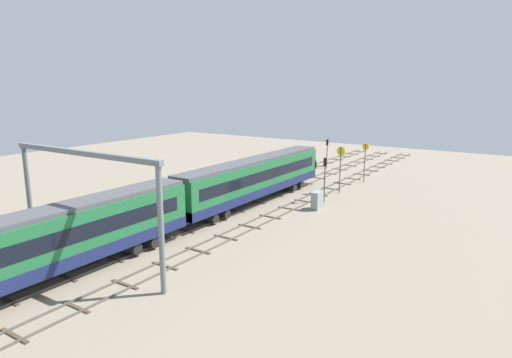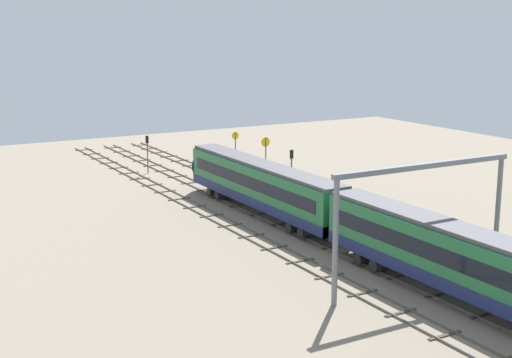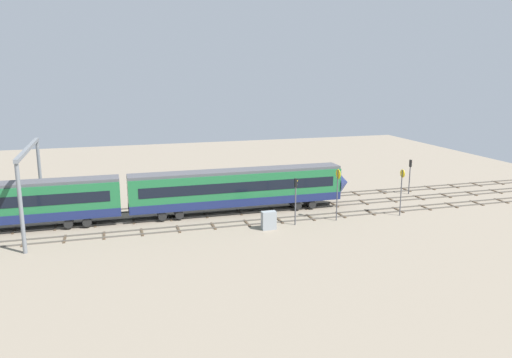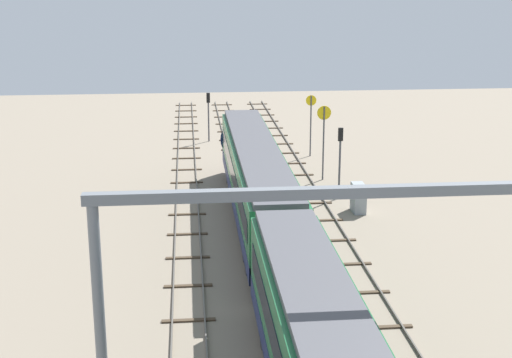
{
  "view_description": "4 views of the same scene",
  "coord_description": "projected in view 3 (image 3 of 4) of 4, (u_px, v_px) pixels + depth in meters",
  "views": [
    {
      "loc": [
        -35.89,
        -26.17,
        12.76
      ],
      "look_at": [
        5.95,
        1.33,
        2.15
      ],
      "focal_mm": 31.26,
      "sensor_mm": 36.0,
      "label": 1
    },
    {
      "loc": [
        -51.74,
        32.11,
        17.18
      ],
      "look_at": [
        3.4,
        0.79,
        3.57
      ],
      "focal_mm": 49.81,
      "sensor_mm": 36.0,
      "label": 2
    },
    {
      "loc": [
        -9.97,
        -53.63,
        15.92
      ],
      "look_at": [
        6.23,
        1.22,
        3.49
      ],
      "focal_mm": 35.55,
      "sensor_mm": 36.0,
      "label": 3
    },
    {
      "loc": [
        -38.94,
        4.07,
        14.75
      ],
      "look_at": [
        4.64,
        -0.08,
        2.56
      ],
      "focal_mm": 51.01,
      "sensor_mm": 36.0,
      "label": 4
    }
  ],
  "objects": [
    {
      "name": "ground_plane",
      "position": [
        206.0,
        215.0,
        56.4
      ],
      "size": [
        113.75,
        113.75,
        0.0
      ],
      "primitive_type": "plane",
      "color": "gray"
    },
    {
      "name": "track_near_foreground",
      "position": [
        213.0,
        226.0,
        52.39
      ],
      "size": [
        97.75,
        2.4,
        0.16
      ],
      "color": "#59544C",
      "rests_on": "ground"
    },
    {
      "name": "track_with_train",
      "position": [
        206.0,
        215.0,
        56.39
      ],
      "size": [
        97.75,
        2.4,
        0.16
      ],
      "color": "#59544C",
      "rests_on": "ground"
    },
    {
      "name": "track_middle",
      "position": [
        199.0,
        205.0,
        60.38
      ],
      "size": [
        97.75,
        2.4,
        0.16
      ],
      "color": "#59544C",
      "rests_on": "ground"
    },
    {
      "name": "train",
      "position": [
        130.0,
        197.0,
        53.6
      ],
      "size": [
        50.4,
        3.24,
        4.8
      ],
      "color": "#1E6638",
      "rests_on": "ground"
    },
    {
      "name": "overhead_gantry",
      "position": [
        30.0,
        170.0,
        50.15
      ],
      "size": [
        0.4,
        14.86,
        8.44
      ],
      "color": "slate",
      "rests_on": "ground"
    },
    {
      "name": "speed_sign_near_foreground",
      "position": [
        402.0,
        186.0,
        55.55
      ],
      "size": [
        0.14,
        0.88,
        5.21
      ],
      "color": "#4C4C51",
      "rests_on": "ground"
    },
    {
      "name": "speed_sign_mid_trackside",
      "position": [
        338.0,
        187.0,
        53.68
      ],
      "size": [
        0.14,
        1.04,
        5.62
      ],
      "color": "#4C4C51",
      "rests_on": "ground"
    },
    {
      "name": "signal_light_trackside_approach",
      "position": [
        410.0,
        172.0,
        65.35
      ],
      "size": [
        0.31,
        0.32,
        4.52
      ],
      "color": "#4C4C51",
      "rests_on": "ground"
    },
    {
      "name": "signal_light_trackside_departure",
      "position": [
        296.0,
        195.0,
        52.24
      ],
      "size": [
        0.31,
        0.32,
        4.95
      ],
      "color": "#4C4C51",
      "rests_on": "ground"
    },
    {
      "name": "relay_cabinet",
      "position": [
        269.0,
        220.0,
        51.27
      ],
      "size": [
        1.47,
        0.77,
        1.88
      ],
      "color": "gray",
      "rests_on": "ground"
    }
  ]
}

